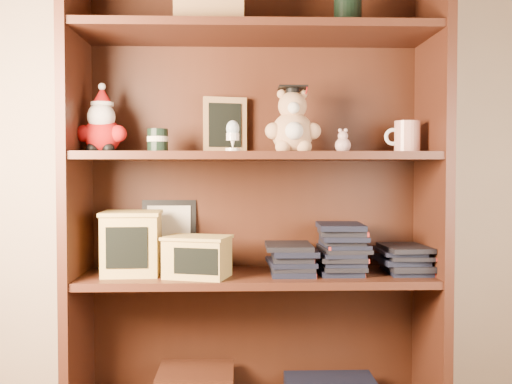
% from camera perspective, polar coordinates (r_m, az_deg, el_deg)
% --- Properties ---
extents(bookcase, '(1.20, 0.35, 1.60)m').
position_cam_1_polar(bookcase, '(2.02, -0.12, -1.12)').
color(bookcase, '#421F12').
rests_on(bookcase, ground).
extents(shelf_lower, '(1.14, 0.33, 0.02)m').
position_cam_1_polar(shelf_lower, '(2.00, 0.00, -8.13)').
color(shelf_lower, '#421F12').
rests_on(shelf_lower, ground).
extents(shelf_upper, '(1.14, 0.33, 0.02)m').
position_cam_1_polar(shelf_upper, '(1.97, 0.00, 3.42)').
color(shelf_upper, '#421F12').
rests_on(shelf_upper, ground).
extents(santa_plush, '(0.16, 0.12, 0.23)m').
position_cam_1_polar(santa_plush, '(2.01, -14.46, 6.09)').
color(santa_plush, '#A50F0F').
rests_on(santa_plush, shelf_upper).
extents(teachers_tin, '(0.07, 0.07, 0.08)m').
position_cam_1_polar(teachers_tin, '(1.98, -9.34, 4.88)').
color(teachers_tin, black).
rests_on(teachers_tin, shelf_upper).
extents(chalkboard_plaque, '(0.15, 0.10, 0.19)m').
position_cam_1_polar(chalkboard_plaque, '(2.09, -2.97, 6.27)').
color(chalkboard_plaque, '#9E7547').
rests_on(chalkboard_plaque, shelf_upper).
extents(egg_cup, '(0.05, 0.05, 0.10)m').
position_cam_1_polar(egg_cup, '(1.89, -2.23, 5.46)').
color(egg_cup, white).
rests_on(egg_cup, shelf_upper).
extents(grad_teddy_bear, '(0.18, 0.16, 0.22)m').
position_cam_1_polar(grad_teddy_bear, '(1.97, 3.51, 6.24)').
color(grad_teddy_bear, tan).
rests_on(grad_teddy_bear, shelf_upper).
extents(pink_figurine, '(0.05, 0.05, 0.08)m').
position_cam_1_polar(pink_figurine, '(2.00, 8.27, 4.63)').
color(pink_figurine, '#CAA09C').
rests_on(pink_figurine, shelf_upper).
extents(teacher_mug, '(0.12, 0.08, 0.10)m').
position_cam_1_polar(teacher_mug, '(2.05, 14.12, 5.12)').
color(teacher_mug, silver).
rests_on(teacher_mug, shelf_upper).
extents(certificate_frame, '(0.19, 0.05, 0.24)m').
position_cam_1_polar(certificate_frame, '(2.13, -8.30, -3.96)').
color(certificate_frame, black).
rests_on(certificate_frame, shelf_lower).
extents(treats_box, '(0.20, 0.20, 0.21)m').
position_cam_1_polar(treats_box, '(2.01, -11.75, -4.73)').
color(treats_box, tan).
rests_on(treats_box, shelf_lower).
extents(pencils_box, '(0.23, 0.19, 0.13)m').
position_cam_1_polar(pencils_box, '(1.92, -5.61, -6.13)').
color(pencils_box, tan).
rests_on(pencils_box, shelf_lower).
extents(book_stack_left, '(0.14, 0.20, 0.10)m').
position_cam_1_polar(book_stack_left, '(1.99, 3.45, -6.38)').
color(book_stack_left, black).
rests_on(book_stack_left, shelf_lower).
extents(book_stack_mid, '(0.14, 0.20, 0.18)m').
position_cam_1_polar(book_stack_mid, '(2.01, 8.11, -5.18)').
color(book_stack_mid, black).
rests_on(book_stack_mid, shelf_lower).
extents(book_stack_right, '(0.14, 0.20, 0.10)m').
position_cam_1_polar(book_stack_right, '(2.06, 13.95, -6.16)').
color(book_stack_right, black).
rests_on(book_stack_right, shelf_lower).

